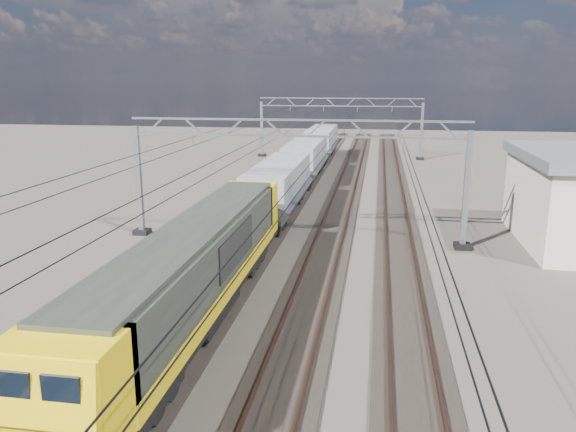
# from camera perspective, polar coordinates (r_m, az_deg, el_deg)

# --- Properties ---
(ground) EXTENTS (160.00, 160.00, 0.00)m
(ground) POSITION_cam_1_polar(r_m,az_deg,el_deg) (29.26, -0.45, -4.73)
(ground) COLOR black
(ground) RESTS_ON ground
(track_outer_west) EXTENTS (2.60, 140.00, 0.30)m
(track_outer_west) POSITION_cam_1_polar(r_m,az_deg,el_deg) (30.77, -11.56, -3.94)
(track_outer_west) COLOR black
(track_outer_west) RESTS_ON ground
(track_loco) EXTENTS (2.60, 140.00, 0.30)m
(track_loco) POSITION_cam_1_polar(r_m,az_deg,el_deg) (29.62, -4.28, -4.39)
(track_loco) COLOR black
(track_loco) RESTS_ON ground
(track_inner_east) EXTENTS (2.60, 140.00, 0.30)m
(track_inner_east) POSITION_cam_1_polar(r_m,az_deg,el_deg) (28.98, 3.46, -4.79)
(track_inner_east) COLOR black
(track_inner_east) RESTS_ON ground
(track_outer_east) EXTENTS (2.60, 140.00, 0.30)m
(track_outer_east) POSITION_cam_1_polar(r_m,az_deg,el_deg) (28.89, 11.41, -5.11)
(track_outer_east) COLOR black
(track_outer_east) RESTS_ON ground
(catenary_gantry_mid) EXTENTS (19.90, 0.90, 7.11)m
(catenary_gantry_mid) POSITION_cam_1_polar(r_m,az_deg,el_deg) (32.15, 0.73, 4.14)
(catenary_gantry_mid) COLOR #959CA2
(catenary_gantry_mid) RESTS_ON ground
(catenary_gantry_far) EXTENTS (19.90, 0.90, 7.11)m
(catenary_gantry_far) POSITION_cam_1_polar(r_m,az_deg,el_deg) (67.72, 5.30, 9.17)
(catenary_gantry_far) COLOR #959CA2
(catenary_gantry_far) RESTS_ON ground
(overhead_wires) EXTENTS (12.03, 140.00, 0.53)m
(overhead_wires) POSITION_cam_1_polar(r_m,az_deg,el_deg) (35.83, 1.70, 8.11)
(overhead_wires) COLOR black
(overhead_wires) RESTS_ON ground
(locomotive) EXTENTS (2.76, 21.10, 3.62)m
(locomotive) POSITION_cam_1_polar(r_m,az_deg,el_deg) (21.66, -9.28, -5.16)
(locomotive) COLOR black
(locomotive) RESTS_ON ground
(hopper_wagon_lead) EXTENTS (3.38, 13.00, 3.25)m
(hopper_wagon_lead) POSITION_cam_1_polar(r_m,az_deg,el_deg) (38.34, -0.96, 3.18)
(hopper_wagon_lead) COLOR black
(hopper_wagon_lead) RESTS_ON ground
(hopper_wagon_mid) EXTENTS (3.38, 13.00, 3.25)m
(hopper_wagon_mid) POSITION_cam_1_polar(r_m,az_deg,el_deg) (52.20, 1.80, 6.01)
(hopper_wagon_mid) COLOR black
(hopper_wagon_mid) RESTS_ON ground
(hopper_wagon_third) EXTENTS (3.38, 13.00, 3.25)m
(hopper_wagon_third) POSITION_cam_1_polar(r_m,az_deg,el_deg) (66.21, 3.41, 7.64)
(hopper_wagon_third) COLOR black
(hopper_wagon_third) RESTS_ON ground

